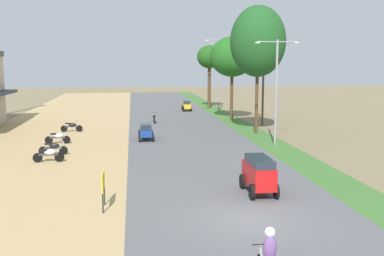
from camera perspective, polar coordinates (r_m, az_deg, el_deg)
ground_plane at (r=17.24m, az=6.97°, el=-11.67°), size 180.00×180.00×0.00m
road_strip at (r=17.22m, az=6.98°, el=-11.54°), size 9.00×140.00×0.08m
parked_motorbike_nearest at (r=27.57m, az=-17.76°, el=-3.16°), size 1.80×0.54×0.94m
parked_motorbike_second at (r=29.56m, az=-17.22°, el=-2.37°), size 1.80×0.54×0.94m
parked_motorbike_third at (r=33.50m, az=-16.70°, el=-1.10°), size 1.80×0.54×0.94m
parked_motorbike_fourth at (r=38.85m, az=-15.05°, el=0.24°), size 1.80×0.54×0.94m
street_signboard at (r=18.27m, az=-11.24°, el=-6.95°), size 0.06×1.30×1.50m
median_tree_nearest at (r=36.69m, az=8.39°, el=10.84°), size 4.45×4.45×10.27m
median_tree_second at (r=44.82m, az=5.13°, el=9.00°), size 4.38×4.38×8.30m
median_tree_third at (r=56.34m, az=2.23°, el=8.93°), size 3.09×3.09×7.86m
streetlamp_near at (r=31.83m, az=10.69°, el=5.45°), size 3.16×0.20×7.34m
streetlamp_mid at (r=52.20m, az=3.43°, el=7.32°), size 3.16×0.20×8.44m
utility_pole_near at (r=42.16m, az=9.06°, el=6.38°), size 1.80×0.20×8.54m
car_van_red at (r=20.14m, az=8.51°, el=-5.68°), size 1.19×2.41×1.67m
car_sedan_blue at (r=33.75m, az=-5.90°, el=-0.39°), size 1.10×2.26×1.19m
car_hatchback_yellow at (r=53.33m, az=-0.68°, el=2.91°), size 1.04×2.00×1.23m
motorbike_ahead_second at (r=43.07m, az=-4.86°, el=1.31°), size 0.54×1.80×0.94m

